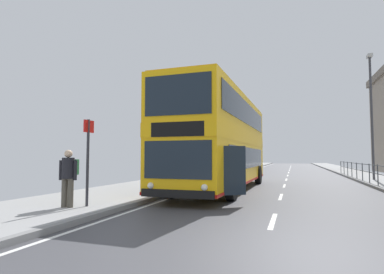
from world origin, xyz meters
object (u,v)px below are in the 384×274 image
Objects in this scene: bus_stop_sign_near at (88,152)px; street_lamp_far_side at (371,107)px; double_decker_bus_main at (222,141)px; pedestrian_with_backpack at (69,174)px.

bus_stop_sign_near is 0.32× the size of street_lamp_far_side.
bus_stop_sign_near is at bearing -125.87° from street_lamp_far_side.
double_decker_bus_main reaches higher than bus_stop_sign_near.
street_lamp_far_side reaches higher than bus_stop_sign_near.
pedestrian_with_backpack is at bearing -111.57° from double_decker_bus_main.
double_decker_bus_main is 7.32m from bus_stop_sign_near.
double_decker_bus_main is at bearing 68.43° from pedestrian_with_backpack.
street_lamp_far_side is at bearing 43.46° from double_decker_bus_main.
pedestrian_with_backpack is (-2.84, -7.20, -1.21)m from double_decker_bus_main.
street_lamp_far_side is (10.42, 14.41, 3.04)m from bus_stop_sign_near.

